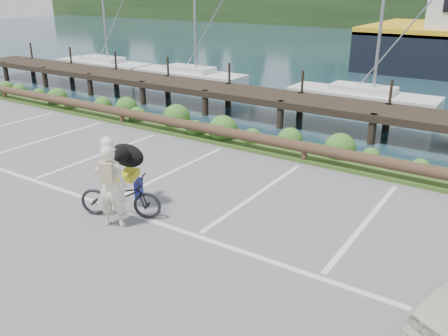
{
  "coord_description": "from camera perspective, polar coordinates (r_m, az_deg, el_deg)",
  "views": [
    {
      "loc": [
        5.0,
        -6.95,
        4.62
      ],
      "look_at": [
        -0.04,
        0.64,
        1.1
      ],
      "focal_mm": 38.0,
      "sensor_mm": 36.0,
      "label": 1
    }
  ],
  "objects": [
    {
      "name": "bicycle",
      "position": [
        10.23,
        -12.37,
        -3.36
      ],
      "size": [
        1.87,
        1.29,
        0.93
      ],
      "primitive_type": "imported",
      "rotation": [
        0.0,
        0.0,
        1.99
      ],
      "color": "black",
      "rests_on": "ground"
    },
    {
      "name": "cyclist",
      "position": [
        9.71,
        -13.43,
        -2.11
      ],
      "size": [
        0.76,
        0.65,
        1.77
      ],
      "primitive_type": "imported",
      "rotation": [
        0.0,
        0.0,
        3.57
      ],
      "color": "#F1EDCC",
      "rests_on": "ground"
    },
    {
      "name": "dog",
      "position": [
        10.45,
        -11.56,
        1.5
      ],
      "size": [
        0.75,
        0.98,
        0.51
      ],
      "primitive_type": "ellipsoid",
      "rotation": [
        0.0,
        0.0,
        1.99
      ],
      "color": "black",
      "rests_on": "bicycle"
    },
    {
      "name": "vegetation_strip",
      "position": [
        13.99,
        10.76,
        1.68
      ],
      "size": [
        34.0,
        1.6,
        0.1
      ],
      "primitive_type": "cube",
      "color": "#3D5B21",
      "rests_on": "ground"
    },
    {
      "name": "log_rail",
      "position": [
        13.4,
        9.56,
        0.66
      ],
      "size": [
        32.0,
        0.3,
        0.6
      ],
      "primitive_type": null,
      "color": "#443021",
      "rests_on": "ground"
    },
    {
      "name": "ground",
      "position": [
        9.73,
        -1.91,
        -7.25
      ],
      "size": [
        72.0,
        72.0,
        0.0
      ],
      "primitive_type": "plane",
      "color": "#605F62"
    }
  ]
}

